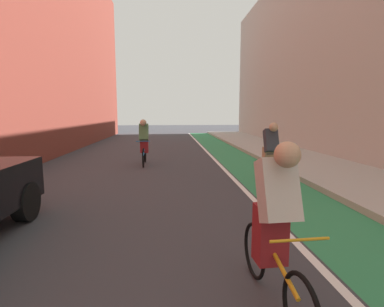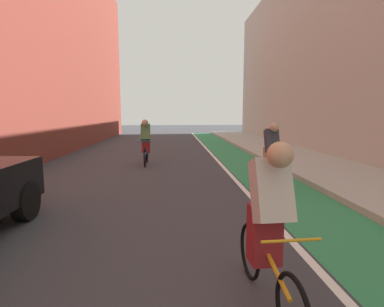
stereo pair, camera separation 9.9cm
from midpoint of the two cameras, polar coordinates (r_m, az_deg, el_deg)
ground_plane at (r=7.56m, az=-7.94°, el=-6.27°), size 79.02×79.02×0.00m
bike_lane_paint at (r=9.85m, az=11.21°, el=-3.06°), size 1.60×35.92×0.00m
lane_divider_stripe at (r=9.65m, az=6.04°, el=-3.18°), size 0.12×35.92×0.00m
sidewalk_right at (r=10.67m, az=23.07°, el=-2.34°), size 2.94×35.92×0.14m
building_facade_right at (r=13.96m, az=30.56°, el=19.51°), size 2.40×31.92×9.84m
cyclist_mid at (r=2.88m, az=14.56°, el=-12.23°), size 0.48×1.66×1.59m
cyclist_trailing at (r=7.72m, az=14.37°, el=-0.05°), size 0.48×1.68×1.59m
cyclist_far at (r=10.64m, az=-9.44°, el=2.16°), size 0.48×1.71×1.61m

